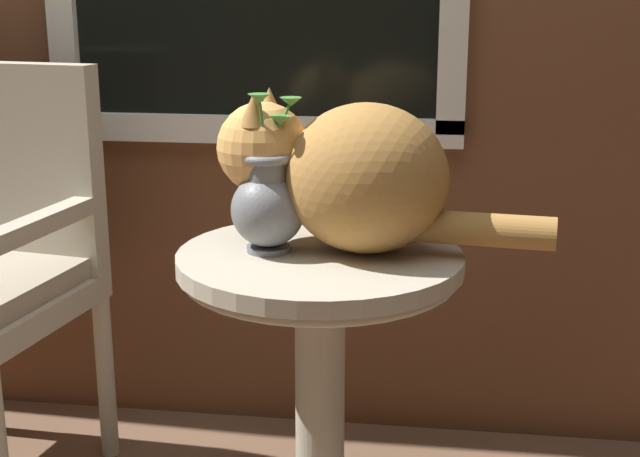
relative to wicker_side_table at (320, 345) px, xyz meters
name	(u,v)px	position (x,y,z in m)	size (l,w,h in m)	color
wicker_side_table	(320,345)	(0.00, 0.00, 0.00)	(0.58, 0.58, 0.64)	#B2A893
cat	(351,174)	(0.06, 0.03, 0.36)	(0.68, 0.34, 0.32)	#AD7A3D
pewter_vase_with_ivy	(268,202)	(-0.10, -0.01, 0.31)	(0.15, 0.15, 0.32)	slate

